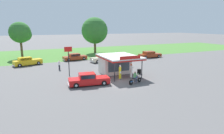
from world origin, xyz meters
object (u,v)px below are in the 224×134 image
featured_classic_sedan (89,80)px  parked_car_back_row_centre_left (150,55)px  gas_pump_offside (131,71)px  roadside_pole_sign (68,56)px  gas_pump_nearside (120,73)px  motorcycle_with_rider (135,79)px  spare_tire_stack (139,72)px  parked_car_back_row_far_left (75,57)px  bystander_strolling_foreground (129,61)px  parked_car_second_row_spare (103,58)px  bystander_standing_back_lot (59,65)px  parked_car_back_row_centre_right (27,62)px

featured_classic_sedan → parked_car_back_row_centre_left: bearing=37.1°
gas_pump_offside → roadside_pole_sign: 9.31m
gas_pump_nearside → parked_car_back_row_centre_left: (14.55, 13.81, -0.23)m
gas_pump_offside → motorcycle_with_rider: size_ratio=0.93×
parked_car_back_row_centre_left → spare_tire_stack: parked_car_back_row_centre_left is taller
parked_car_back_row_far_left → bystander_strolling_foreground: size_ratio=3.01×
featured_classic_sedan → parked_car_back_row_far_left: 18.41m
featured_classic_sedan → roadside_pole_sign: (-1.38, 5.32, 2.31)m
spare_tire_stack → parked_car_second_row_spare: bearing=96.8°
gas_pump_nearside → featured_classic_sedan: (-4.72, -0.76, -0.24)m
parked_car_back_row_far_left → bystander_standing_back_lot: bystander_standing_back_lot is taller
roadside_pole_sign → parked_car_back_row_centre_right: bearing=117.2°
parked_car_back_row_centre_right → parked_car_back_row_far_left: (9.42, 1.93, -0.05)m
parked_car_back_row_far_left → spare_tire_stack: bearing=-68.3°
parked_car_back_row_centre_right → gas_pump_nearside: bearing=-52.9°
gas_pump_nearside → parked_car_back_row_centre_right: size_ratio=0.37×
featured_classic_sedan → bystander_standing_back_lot: size_ratio=3.31×
gas_pump_nearside → featured_classic_sedan: bearing=-170.8°
parked_car_back_row_centre_right → gas_pump_offside: bearing=-49.0°
parked_car_back_row_centre_right → parked_car_second_row_spare: (14.38, -2.24, -0.03)m
roadside_pole_sign → featured_classic_sedan: bearing=-75.5°
parked_car_back_row_centre_right → parked_car_back_row_far_left: 9.62m
featured_classic_sedan → parked_car_back_row_centre_right: parked_car_back_row_centre_right is taller
spare_tire_stack → gas_pump_nearside: bearing=-159.3°
bystander_standing_back_lot → featured_classic_sedan: bearing=-78.3°
parked_car_back_row_centre_left → bystander_strolling_foreground: size_ratio=3.09×
gas_pump_offside → parked_car_back_row_far_left: bearing=103.2°
parked_car_back_row_centre_right → bystander_strolling_foreground: bystander_strolling_foreground is taller
gas_pump_nearside → parked_car_back_row_centre_right: gas_pump_nearside is taller
parked_car_back_row_centre_left → featured_classic_sedan: bearing=-142.9°
motorcycle_with_rider → featured_classic_sedan: (-5.59, 1.85, 0.02)m
featured_classic_sedan → parked_car_second_row_spare: bearing=62.5°
featured_classic_sedan → bystander_standing_back_lot: 10.33m
gas_pump_nearside → parked_car_back_row_far_left: gas_pump_nearside is taller
gas_pump_offside → parked_car_back_row_centre_left: (12.79, 13.81, -0.26)m
spare_tire_stack → featured_classic_sedan: bearing=-165.4°
gas_pump_nearside → bystander_standing_back_lot: bearing=126.1°
parked_car_back_row_far_left → parked_car_back_row_centre_left: size_ratio=0.97×
bystander_strolling_foreground → spare_tire_stack: size_ratio=2.48×
parked_car_back_row_centre_right → bystander_strolling_foreground: (17.13, -8.50, 0.25)m
parked_car_back_row_centre_right → parked_car_back_row_centre_left: bearing=-3.8°
gas_pump_offside → bystander_standing_back_lot: size_ratio=1.28×
parked_car_back_row_far_left → roadside_pole_sign: roadside_pole_sign is taller
parked_car_back_row_centre_right → bystander_standing_back_lot: bystander_standing_back_lot is taller
motorcycle_with_rider → spare_tire_stack: 5.21m
bystander_standing_back_lot → spare_tire_stack: bystander_standing_back_lot is taller
featured_classic_sedan → bystander_strolling_foreground: bearing=37.8°
parked_car_second_row_spare → roadside_pole_sign: 12.57m
parked_car_back_row_centre_left → bystander_strolling_foreground: bystander_strolling_foreground is taller
parked_car_back_row_far_left → parked_car_back_row_centre_left: parked_car_back_row_centre_left is taller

